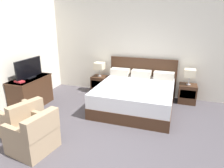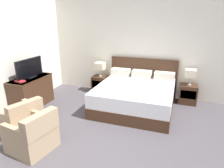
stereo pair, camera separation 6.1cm
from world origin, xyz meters
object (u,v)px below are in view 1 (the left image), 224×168
at_px(table_lamp_right, 190,73).
at_px(tv, 29,69).
at_px(nightstand_right, 187,94).
at_px(dresser, 31,92).
at_px(table_lamp_left, 99,66).
at_px(armchair_by_window, 21,122).
at_px(bed, 135,95).
at_px(armchair_companion, 34,136).
at_px(nightstand_left, 100,84).
at_px(book_red_cover, 19,82).

bearing_deg(table_lamp_right, tv, -158.50).
xyz_separation_m(nightstand_right, dresser, (-3.90, -1.56, 0.14)).
bearing_deg(tv, table_lamp_left, 49.76).
xyz_separation_m(table_lamp_left, armchair_by_window, (-0.57, -2.76, -0.56)).
relative_size(nightstand_right, table_lamp_right, 1.21).
bearing_deg(bed, armchair_companion, -118.74).
bearing_deg(table_lamp_right, nightstand_left, -179.97).
bearing_deg(table_lamp_right, table_lamp_left, 180.00).
relative_size(table_lamp_left, book_red_cover, 1.84).
height_order(table_lamp_right, armchair_companion, table_lamp_right).
relative_size(nightstand_left, table_lamp_right, 1.21).
xyz_separation_m(nightstand_left, table_lamp_left, (0.00, 0.00, 0.58)).
relative_size(book_red_cover, armchair_by_window, 0.27).
distance_m(book_red_cover, armchair_by_window, 1.21).
height_order(table_lamp_right, dresser, table_lamp_right).
height_order(table_lamp_right, armchair_by_window, table_lamp_right).
bearing_deg(armchair_companion, nightstand_left, 90.09).
xyz_separation_m(nightstand_right, book_red_cover, (-3.88, -1.92, 0.54)).
height_order(bed, armchair_companion, bed).
height_order(bed, book_red_cover, bed).
height_order(nightstand_right, book_red_cover, book_red_cover).
distance_m(nightstand_right, tv, 4.25).
distance_m(bed, nightstand_left, 1.50).
xyz_separation_m(tv, armchair_companion, (1.30, -1.56, -0.74)).
bearing_deg(tv, nightstand_left, 49.74).
height_order(table_lamp_left, armchair_companion, table_lamp_left).
distance_m(table_lamp_right, tv, 4.19).
xyz_separation_m(bed, table_lamp_right, (1.30, 0.74, 0.51)).
distance_m(dresser, tv, 0.62).
distance_m(nightstand_left, book_red_cover, 2.37).
height_order(nightstand_left, table_lamp_left, table_lamp_left).
xyz_separation_m(table_lamp_left, tv, (-1.30, -1.53, 0.18)).
distance_m(nightstand_right, table_lamp_left, 2.66).
distance_m(table_lamp_left, tv, 2.02).
xyz_separation_m(tv, book_red_cover, (0.01, -0.39, -0.22)).
xyz_separation_m(table_lamp_right, armchair_by_window, (-3.17, -2.76, -0.56)).
relative_size(nightstand_left, dresser, 0.45).
xyz_separation_m(dresser, armchair_by_window, (0.73, -1.19, -0.12)).
bearing_deg(table_lamp_left, book_red_cover, -123.72).
distance_m(armchair_by_window, armchair_companion, 0.67).
distance_m(table_lamp_right, armchair_companion, 4.08).
bearing_deg(book_red_cover, nightstand_left, 56.26).
distance_m(table_lamp_right, book_red_cover, 4.33).
bearing_deg(dresser, tv, 84.96).
relative_size(nightstand_right, book_red_cover, 2.23).
height_order(table_lamp_left, book_red_cover, table_lamp_left).
bearing_deg(nightstand_right, table_lamp_left, 179.97).
height_order(tv, book_red_cover, tv).
distance_m(book_red_cover, armchair_companion, 1.82).
bearing_deg(nightstand_left, armchair_companion, -89.91).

